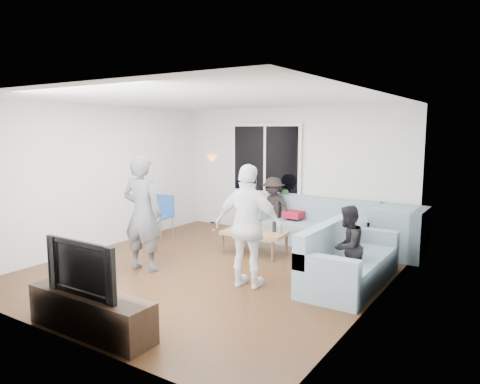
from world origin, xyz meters
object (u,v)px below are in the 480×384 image
Objects in this scene: sofa_right_section at (351,254)px; side_chair at (160,217)px; coffee_table at (254,242)px; player_left at (143,213)px; tv_console at (91,313)px; floor_lamp at (214,189)px; television at (89,266)px; spectator_back at (273,207)px; sofa_back_section at (316,222)px; player_right at (249,227)px; spectator_right at (347,247)px.

sofa_right_section is 4.10m from side_chair.
coffee_table is 2.08m from player_left.
floor_lamp is at bearing 112.92° from tv_console.
floor_lamp is 5.78m from television.
side_chair is 0.70× the size of spectator_back.
tv_console is at bearing -96.27° from sofa_back_section.
coffee_table is 1.78m from player_right.
tv_console is at bearing -22.67° from spectator_right.
player_right is at bearing -86.71° from sofa_back_section.
spectator_back is at bearing 94.82° from tv_console.
sofa_right_section is 3.14m from player_left.
spectator_back is 0.76× the size of tv_console.
sofa_back_section is at bearing -11.26° from floor_lamp.
player_left is 1.73× the size of television.
player_right reaches higher than spectator_back.
spectator_right reaches higher than tv_console.
television is at bearing -67.08° from floor_lamp.
sofa_back_section is 2.09× the size of coffee_table.
player_left is at bearing 120.04° from television.
sofa_back_section is 2.67× the size of side_chair.
spectator_back is at bearing 28.96° from side_chair.
spectator_back is at bearing -74.72° from player_right.
player_right reaches higher than television.
sofa_right_section is at bearing -34.25° from spectator_back.
tv_console is (2.25, -5.32, -0.56)m from floor_lamp.
player_right is 2.31m from tv_console.
player_left reaches higher than sofa_back_section.
tv_console is 0.52m from television.
coffee_table is 3.58m from tv_console.
player_left reaches higher than player_right.
floor_lamp is 1.93m from spectator_back.
player_right is 1.39× the size of spectator_back.
spectator_right is (4.07, -2.49, -0.21)m from floor_lamp.
side_chair is 0.51× the size of player_right.
sofa_back_section is 1.47× the size of floor_lamp.
player_left is at bearing 1.30° from player_right.
sofa_right_section is 1.50m from player_right.
television reaches higher than sofa_back_section.
player_right is 1.66× the size of television.
side_chair is 0.75× the size of spectator_right.
side_chair is at bearing -90.00° from floor_lamp.
spectator_right is (1.93, -0.74, 0.37)m from coffee_table.
floor_lamp reaches higher than side_chair.
spectator_right reaches higher than coffee_table.
spectator_back is (-1.08, 2.68, -0.24)m from player_right.
spectator_back is at bearing 50.88° from sofa_right_section.
floor_lamp is at bearing -83.19° from player_left.
sofa_back_section is 0.95m from spectator_back.
spectator_right reaches higher than television.
spectator_right is 3.37m from television.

